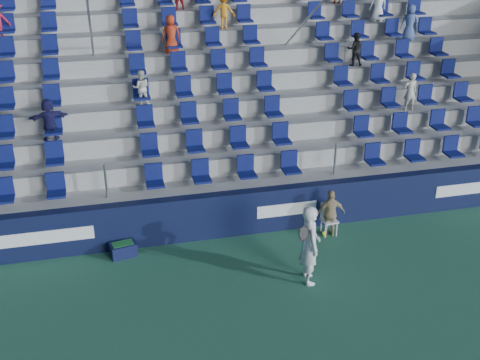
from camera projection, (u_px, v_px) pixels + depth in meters
name	position (u px, v px, depth m)	size (l,w,h in m)	color
ground	(261.00, 306.00, 12.92)	(70.00, 70.00, 0.00)	#2C6849
sponsor_wall	(229.00, 214.00, 15.43)	(24.00, 0.32, 1.20)	#0E1434
grandstand	(194.00, 98.00, 19.26)	(24.00, 8.17, 6.63)	#A3A39E
tennis_player	(310.00, 245.00, 13.39)	(0.69, 0.74, 1.90)	silver
line_judge_chair	(328.00, 216.00, 15.56)	(0.42, 0.43, 0.87)	white
line_judge	(331.00, 213.00, 15.38)	(0.75, 0.31, 1.28)	tan
ball_bin	(123.00, 249.00, 14.68)	(0.68, 0.52, 0.35)	#0F1439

